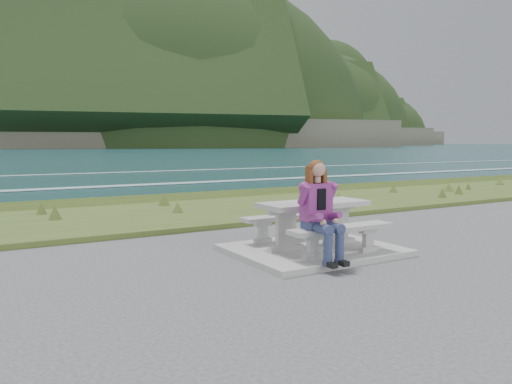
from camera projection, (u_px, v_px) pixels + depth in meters
concrete_slab at (313, 250)px, 8.15m from camera, size 2.60×2.10×0.10m
picnic_table at (314, 212)px, 8.08m from camera, size 1.80×0.75×0.75m
bench_landward at (341, 233)px, 7.51m from camera, size 1.80×0.35×0.45m
bench_seaward at (289, 220)px, 8.71m from camera, size 1.80×0.35×0.45m
grass_verge at (192, 215)px, 12.44m from camera, size 160.00×4.50×0.22m
shore_drop at (153, 203)px, 14.93m from camera, size 160.00×0.80×2.20m
ocean at (59, 202)px, 29.84m from camera, size 1600.00×1600.00×0.09m
headland_range at (214, 133)px, 444.56m from camera, size 729.83×363.95×225.37m
seated_woman at (322, 224)px, 7.13m from camera, size 0.43×0.74×1.46m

